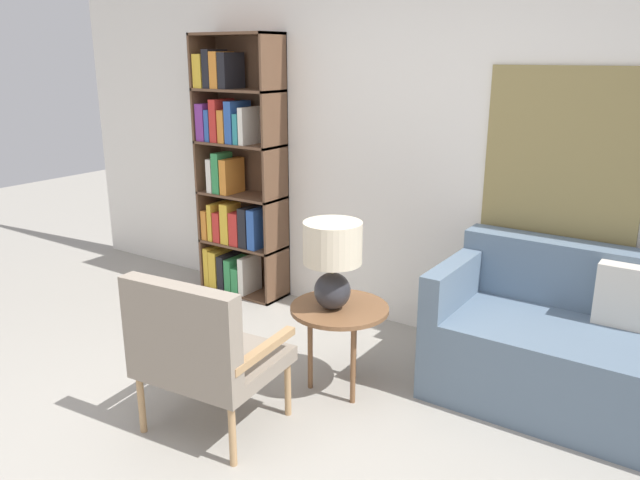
{
  "coord_description": "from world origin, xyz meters",
  "views": [
    {
      "loc": [
        1.9,
        -1.79,
        1.89
      ],
      "look_at": [
        0.05,
        0.94,
        0.9
      ],
      "focal_mm": 35.0,
      "sensor_mm": 36.0,
      "label": 1
    }
  ],
  "objects_px": {
    "armchair": "(199,348)",
    "couch": "(620,360)",
    "bookshelf": "(234,179)",
    "table_lamp": "(333,256)",
    "side_table": "(339,315)"
  },
  "relations": [
    {
      "from": "armchair",
      "to": "couch",
      "type": "xyz_separation_m",
      "value": [
        1.71,
        1.39,
        -0.16
      ]
    },
    {
      "from": "couch",
      "to": "side_table",
      "type": "bearing_deg",
      "value": -155.91
    },
    {
      "from": "bookshelf",
      "to": "couch",
      "type": "xyz_separation_m",
      "value": [
        2.92,
        -0.26,
        -0.62
      ]
    },
    {
      "from": "couch",
      "to": "armchair",
      "type": "bearing_deg",
      "value": -140.94
    },
    {
      "from": "bookshelf",
      "to": "armchair",
      "type": "bearing_deg",
      "value": -53.64
    },
    {
      "from": "couch",
      "to": "side_table",
      "type": "height_order",
      "value": "couch"
    },
    {
      "from": "bookshelf",
      "to": "couch",
      "type": "relative_size",
      "value": 1.05
    },
    {
      "from": "table_lamp",
      "to": "bookshelf",
      "type": "bearing_deg",
      "value": 148.99
    },
    {
      "from": "couch",
      "to": "side_table",
      "type": "distance_m",
      "value": 1.52
    },
    {
      "from": "armchair",
      "to": "side_table",
      "type": "bearing_deg",
      "value": 66.7
    },
    {
      "from": "bookshelf",
      "to": "table_lamp",
      "type": "xyz_separation_m",
      "value": [
        1.52,
        -0.92,
        -0.11
      ]
    },
    {
      "from": "side_table",
      "to": "table_lamp",
      "type": "height_order",
      "value": "table_lamp"
    },
    {
      "from": "armchair",
      "to": "couch",
      "type": "bearing_deg",
      "value": 39.06
    },
    {
      "from": "couch",
      "to": "table_lamp",
      "type": "relative_size",
      "value": 3.89
    },
    {
      "from": "couch",
      "to": "table_lamp",
      "type": "height_order",
      "value": "table_lamp"
    }
  ]
}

